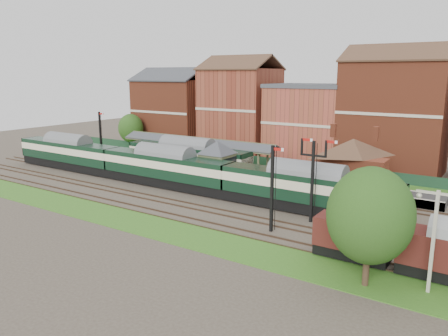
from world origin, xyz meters
The scene contains 20 objects.
ground centered at (0.00, 0.00, 0.00)m, with size 160.00×160.00×0.00m, color #473D33.
grass_back centered at (0.00, 16.00, 0.03)m, with size 90.00×4.50×0.06m, color #2D6619.
grass_front centered at (0.00, -12.00, 0.03)m, with size 90.00×5.00×0.06m, color #2D6619.
fence centered at (0.00, 18.00, 0.75)m, with size 90.00×0.12×1.50m, color #193823.
platform centered at (-5.00, 9.75, 0.50)m, with size 55.00×3.40×1.00m, color #2D2D2D.
signal_box centered at (-3.00, 3.25, 3.19)m, with size 5.40×5.40×6.00m.
brick_hut centered at (5.00, 3.25, 1.20)m, with size 3.20×2.64×2.94m.
station_building centered at (12.00, 9.75, 3.96)m, with size 8.10×8.10×5.90m.
canopy centered at (-11.00, 9.75, 4.58)m, with size 26.00×3.89×4.08m.
semaphore_bracket centered at (12.04, -2.50, 4.63)m, with size 3.60×0.25×8.18m.
semaphore_platform_end centered at (-29.98, 8.00, 4.16)m, with size 1.23×0.25×8.00m.
semaphore_siding centered at (10.02, -7.00, 4.16)m, with size 1.23×0.25×8.00m.
yard_lamp centered at (24.00, -11.50, 3.99)m, with size 2.60×0.22×7.00m.
town_backdrop centered at (-0.18, 25.00, 7.00)m, with size 69.00×10.00×16.00m.
dmu_train centered at (-8.79, 0.00, 2.58)m, with size 57.67×3.03×4.43m.
platform_railcar centered at (-10.32, 6.50, 2.63)m, with size 19.65×3.09×4.53m.
goods_van_a centered at (18.08, -9.00, 1.96)m, with size 5.64×2.44×3.42m.
goods_van_b centered at (24.43, -9.00, 2.04)m, with size 5.90×2.56×3.58m.
tree_far centered at (20.24, -12.82, 5.02)m, with size 5.69×5.69×8.31m.
tree_back centered at (-32.55, 17.53, 4.12)m, with size 4.67×4.67×6.82m.
Camera 1 is at (27.38, -41.01, 14.18)m, focal length 35.00 mm.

